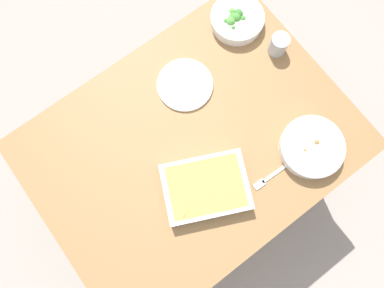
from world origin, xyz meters
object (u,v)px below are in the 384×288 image
at_px(spoon_by_stew, 315,140).
at_px(broccoli_bowl, 237,19).
at_px(side_plate, 185,85).
at_px(fork_on_table, 270,176).
at_px(drink_cup, 278,45).
at_px(baking_dish, 206,187).
at_px(stew_bowl, 312,147).

bearing_deg(spoon_by_stew, broccoli_bowl, 83.34).
bearing_deg(side_plate, fork_on_table, -85.25).
xyz_separation_m(drink_cup, side_plate, (-0.39, 0.10, -0.03)).
height_order(broccoli_bowl, side_plate, broccoli_bowl).
relative_size(side_plate, fork_on_table, 1.24).
bearing_deg(fork_on_table, drink_cup, 47.94).
distance_m(drink_cup, fork_on_table, 0.52).
height_order(drink_cup, fork_on_table, drink_cup).
height_order(side_plate, fork_on_table, side_plate).
xyz_separation_m(baking_dish, drink_cup, (0.56, 0.27, 0.00)).
height_order(broccoli_bowl, baking_dish, broccoli_bowl).
xyz_separation_m(spoon_by_stew, fork_on_table, (-0.22, -0.01, -0.00)).
xyz_separation_m(stew_bowl, drink_cup, (0.16, 0.39, 0.01)).
xyz_separation_m(stew_bowl, baking_dish, (-0.40, 0.12, 0.00)).
height_order(stew_bowl, side_plate, stew_bowl).
bearing_deg(spoon_by_stew, fork_on_table, -178.41).
bearing_deg(baking_dish, side_plate, 64.10).
distance_m(broccoli_bowl, side_plate, 0.34).
bearing_deg(stew_bowl, fork_on_table, 178.00).
relative_size(broccoli_bowl, baking_dish, 0.60).
bearing_deg(side_plate, broccoli_bowl, 15.80).
height_order(side_plate, spoon_by_stew, side_plate).
distance_m(baking_dish, fork_on_table, 0.25).
height_order(baking_dish, side_plate, baking_dish).
xyz_separation_m(broccoli_bowl, drink_cup, (0.06, -0.19, 0.01)).
xyz_separation_m(baking_dish, spoon_by_stew, (0.44, -0.10, -0.03)).
xyz_separation_m(drink_cup, spoon_by_stew, (-0.12, -0.38, -0.03)).
xyz_separation_m(side_plate, fork_on_table, (0.04, -0.48, -0.00)).
relative_size(drink_cup, fork_on_table, 0.48).
relative_size(stew_bowl, fork_on_table, 1.34).
height_order(baking_dish, spoon_by_stew, baking_dish).
bearing_deg(spoon_by_stew, side_plate, 119.14).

